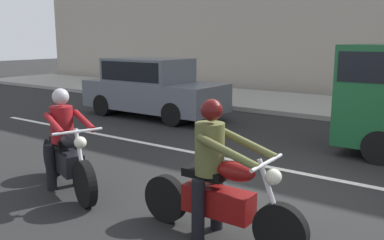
# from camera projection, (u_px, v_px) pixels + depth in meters

# --- Properties ---
(ground_plane) EXTENTS (80.00, 80.00, 0.00)m
(ground_plane) POSITION_uv_depth(u_px,v_px,m) (284.00, 189.00, 6.41)
(ground_plane) COLOR black
(lane_marking_stripe) EXTENTS (18.00, 0.14, 0.01)m
(lane_marking_stripe) POSITION_uv_depth(u_px,v_px,m) (305.00, 174.00, 7.13)
(lane_marking_stripe) COLOR silver
(lane_marking_stripe) RESTS_ON ground_plane
(motorcycle_with_rider_olive) EXTENTS (2.15, 0.70, 1.63)m
(motorcycle_with_rider_olive) POSITION_uv_depth(u_px,v_px,m) (217.00, 183.00, 4.74)
(motorcycle_with_rider_olive) COLOR black
(motorcycle_with_rider_olive) RESTS_ON ground_plane
(motorcycle_with_rider_crimson) EXTENTS (2.11, 0.97, 1.56)m
(motorcycle_with_rider_crimson) POSITION_uv_depth(u_px,v_px,m) (66.00, 149.00, 6.28)
(motorcycle_with_rider_crimson) COLOR black
(motorcycle_with_rider_crimson) RESTS_ON ground_plane
(parked_sedan_slate_gray) EXTENTS (4.33, 1.82, 1.72)m
(parked_sedan_slate_gray) POSITION_uv_depth(u_px,v_px,m) (152.00, 87.00, 12.33)
(parked_sedan_slate_gray) COLOR slate
(parked_sedan_slate_gray) RESTS_ON ground_plane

